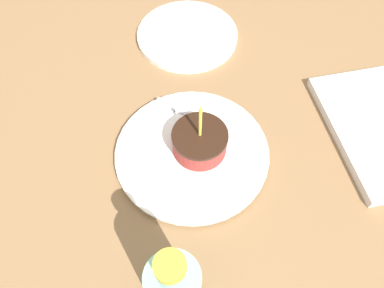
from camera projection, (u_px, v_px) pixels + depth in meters
name	position (u px, v px, depth m)	size (l,w,h in m)	color
ground_plane	(190.00, 169.00, 0.73)	(2.40, 2.40, 0.04)	olive
plate	(192.00, 153.00, 0.71)	(0.29, 0.29, 0.02)	white
cake_slice	(200.00, 142.00, 0.69)	(0.10, 0.10, 0.13)	#99332D
fork	(187.00, 113.00, 0.75)	(0.11, 0.14, 0.00)	silver
side_plate	(187.00, 35.00, 0.89)	(0.24, 0.24, 0.01)	white
marble_board	(380.00, 129.00, 0.74)	(0.30, 0.19, 0.02)	silver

